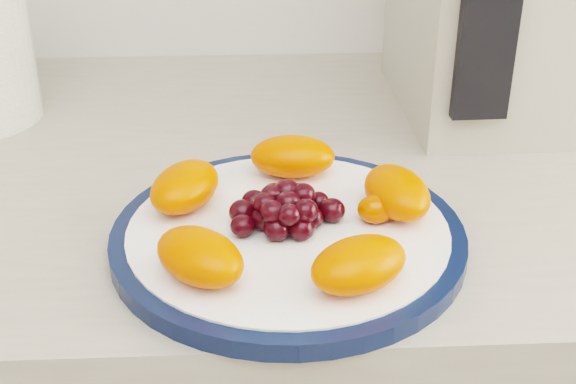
{
  "coord_description": "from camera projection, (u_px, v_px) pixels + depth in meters",
  "views": [
    {
      "loc": [
        -0.06,
        0.48,
        1.25
      ],
      "look_at": [
        -0.03,
        1.03,
        0.95
      ],
      "focal_mm": 50.0,
      "sensor_mm": 36.0,
      "label": 1
    }
  ],
  "objects": [
    {
      "name": "plate_rim",
      "position": [
        288.0,
        238.0,
        0.65
      ],
      "size": [
        0.29,
        0.29,
        0.01
      ],
      "primitive_type": "cylinder",
      "color": "#091533",
      "rests_on": "counter"
    },
    {
      "name": "plate_face",
      "position": [
        288.0,
        237.0,
        0.65
      ],
      "size": [
        0.26,
        0.26,
        0.02
      ],
      "primitive_type": "cylinder",
      "color": "white",
      "rests_on": "counter"
    },
    {
      "name": "fruit_plate",
      "position": [
        290.0,
        208.0,
        0.64
      ],
      "size": [
        0.25,
        0.24,
        0.04
      ],
      "color": "#FF3A00",
      "rests_on": "plate_face"
    }
  ]
}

